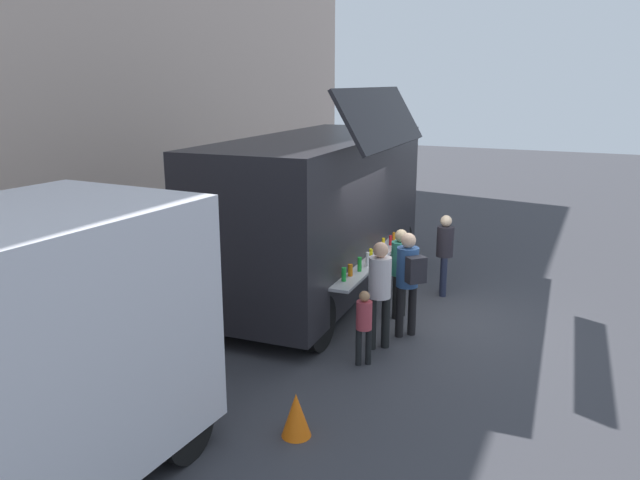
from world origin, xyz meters
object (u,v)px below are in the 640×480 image
Objects in this scene: food_truck_main at (320,210)px; traffic_cone_orange at (296,415)px; trash_bin at (303,221)px; customer_rear_waiting at (380,286)px; customer_mid_with_backpack at (409,274)px; customer_front_ordering at (400,265)px; customer_extra_browsing at (445,248)px; child_near_queue at (364,321)px.

food_truck_main reaches higher than traffic_cone_orange.
customer_rear_waiting is (-6.03, -4.31, 0.60)m from trash_bin.
customer_rear_waiting is (-0.63, 0.27, -0.04)m from customer_mid_with_backpack.
customer_front_ordering is 1.58m from customer_extra_browsing.
food_truck_main is at bearing -0.32° from child_near_queue.
food_truck_main reaches higher than customer_mid_with_backpack.
customer_front_ordering is 0.88m from customer_mid_with_backpack.
customer_mid_with_backpack reaches higher than customer_rear_waiting.
child_near_queue reaches higher than traffic_cone_orange.
customer_extra_browsing is (5.73, -0.36, 0.69)m from traffic_cone_orange.
customer_extra_browsing is 1.39× the size of child_near_queue.
customer_rear_waiting is 1.08× the size of customer_extra_browsing.
customer_extra_browsing reaches higher than traffic_cone_orange.
trash_bin is 7.96m from child_near_queue.
traffic_cone_orange is 5.78m from customer_extra_browsing.
customer_front_ordering reaches higher than customer_extra_browsing.
customer_extra_browsing is (0.86, -2.30, -0.72)m from food_truck_main.
child_near_queue is (-0.66, 0.00, -0.34)m from customer_rear_waiting.
food_truck_main is 5.42m from traffic_cone_orange.
food_truck_main is at bearing -4.91° from customer_front_ordering.
traffic_cone_orange is 0.32× the size of customer_rear_waiting.
trash_bin is at bearing -3.52° from child_near_queue.
customer_rear_waiting is at bearing -144.48° from trash_bin.
traffic_cone_orange is 0.48× the size of child_near_queue.
customer_front_ordering is at bearing -33.20° from child_near_queue.
trash_bin is at bearing -49.28° from customer_extra_browsing.
child_near_queue is at bearing 107.55° from customer_front_ordering.
customer_extra_browsing reaches higher than child_near_queue.
customer_mid_with_backpack is (-1.45, -2.26, -0.61)m from food_truck_main.
customer_rear_waiting reaches higher than customer_front_ordering.
traffic_cone_orange is 0.34× the size of customer_extra_browsing.
food_truck_main is 3.52m from child_near_queue.
customer_mid_with_backpack reaches higher than child_near_queue.
trash_bin is (8.82, 4.26, 0.16)m from traffic_cone_orange.
trash_bin is 7.43m from customer_rear_waiting.
customer_extra_browsing is 3.62m from child_near_queue.
food_truck_main is 4.75m from trash_bin.
trash_bin is at bearing 27.55° from food_truck_main.
customer_front_ordering is at bearing -35.02° from customer_rear_waiting.
food_truck_main is at bearing 21.73° from traffic_cone_orange.
customer_front_ordering is (4.21, 0.07, 0.69)m from traffic_cone_orange.
child_near_queue is at bearing -1.16° from traffic_cone_orange.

